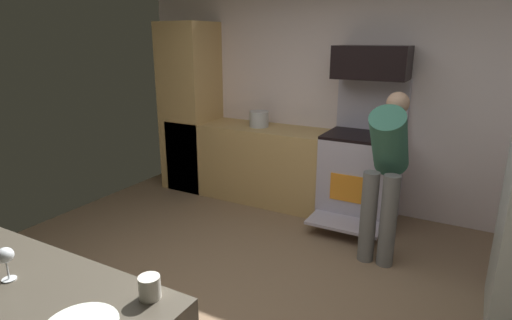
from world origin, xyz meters
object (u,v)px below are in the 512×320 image
Objects in this scene: microwave at (371,62)px; person_cook at (386,165)px; oven_range at (361,174)px; mug_coffee at (150,287)px; wine_glass_mid at (5,257)px; stock_pot at (259,119)px.

person_cook is (0.39, -0.80, -0.81)m from microwave.
microwave is 0.51× the size of person_cook.
oven_range is 3.18m from mug_coffee.
oven_range reaches higher than wine_glass_mid.
microwave is 4.81× the size of wine_glass_mid.
person_cook is at bearing -23.74° from stock_pot.
stock_pot is (-1.22, 3.17, 0.04)m from mug_coffee.
mug_coffee is (0.63, 0.20, -0.06)m from wine_glass_mid.
stock_pot is at bearing 100.03° from wine_glass_mid.
mug_coffee is at bearing -90.44° from microwave.
person_cook is 2.48m from mug_coffee.
person_cook reaches higher than stock_pot.
mug_coffee is (-0.02, -3.15, 0.44)m from oven_range.
stock_pot is at bearing 156.26° from person_cook.
wine_glass_mid is 0.66m from mug_coffee.
mug_coffee is 3.40m from stock_pot.
stock_pot is (-0.60, 3.37, -0.02)m from wine_glass_mid.
stock_pot is (-1.64, 0.72, 0.13)m from person_cook.
stock_pot is (-1.25, -0.08, -0.68)m from microwave.
oven_range reaches higher than mug_coffee.
oven_range reaches higher than person_cook.
stock_pot reaches higher than wine_glass_mid.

